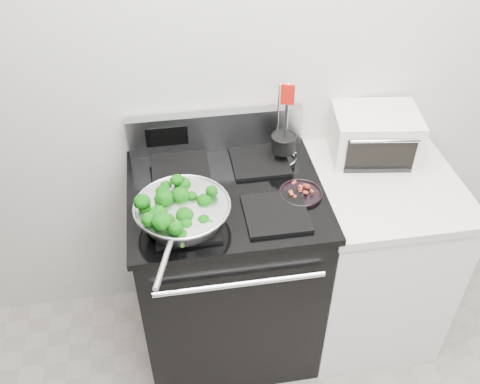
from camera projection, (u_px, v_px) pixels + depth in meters
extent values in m
cube|color=beige|center=(285.00, 56.00, 2.19)|extent=(4.00, 0.02, 2.70)
cube|color=black|center=(228.00, 272.00, 2.47)|extent=(0.76, 0.66, 0.92)
cube|color=black|center=(226.00, 194.00, 2.16)|extent=(0.79, 0.69, 0.03)
cube|color=#99999E|center=(216.00, 131.00, 2.32)|extent=(0.76, 0.05, 0.18)
cube|color=black|center=(187.00, 223.00, 2.00)|extent=(0.24, 0.24, 0.01)
cube|color=black|center=(276.00, 213.00, 2.04)|extent=(0.24, 0.24, 0.01)
cube|color=black|center=(180.00, 168.00, 2.25)|extent=(0.24, 0.24, 0.01)
cube|color=black|center=(259.00, 161.00, 2.30)|extent=(0.24, 0.24, 0.01)
cube|color=white|center=(369.00, 258.00, 2.56)|extent=(0.60, 0.66, 0.88)
cube|color=beige|center=(386.00, 184.00, 2.27)|extent=(0.62, 0.68, 0.04)
torus|color=silver|center=(182.00, 205.00, 1.96)|extent=(0.36, 0.36, 0.01)
cylinder|color=silver|center=(164.00, 264.00, 1.75)|extent=(0.08, 0.22, 0.02)
cylinder|color=black|center=(300.00, 194.00, 2.13)|extent=(0.17, 0.17, 0.01)
cylinder|color=black|center=(283.00, 143.00, 2.26)|extent=(0.10, 0.10, 0.07)
cylinder|color=black|center=(285.00, 126.00, 2.20)|extent=(0.02, 0.02, 0.22)
cube|color=red|center=(287.00, 93.00, 2.10)|extent=(0.06, 0.03, 0.09)
cube|color=silver|center=(374.00, 134.00, 2.33)|extent=(0.40, 0.32, 0.21)
cube|color=black|center=(385.00, 155.00, 2.23)|extent=(0.29, 0.05, 0.15)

